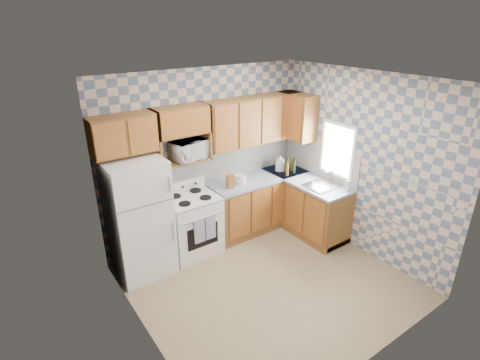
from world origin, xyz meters
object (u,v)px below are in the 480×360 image
Objects in this scene: stove_body at (192,225)px; microwave at (189,150)px; refrigerator at (139,218)px; electric_kettle at (280,165)px.

microwave is (0.09, 0.15, 1.14)m from stove_body.
microwave is (0.90, 0.18, 0.75)m from refrigerator.
microwave is at bearing 57.90° from stove_body.
refrigerator is 0.89m from stove_body.
refrigerator is 2.58m from electric_kettle.
refrigerator is 1.87× the size of stove_body.
stove_body is at bearing -178.48° from electric_kettle.
electric_kettle is (1.67, -0.10, -0.57)m from microwave.
microwave is at bearing 176.45° from electric_kettle.
microwave reaches higher than refrigerator.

